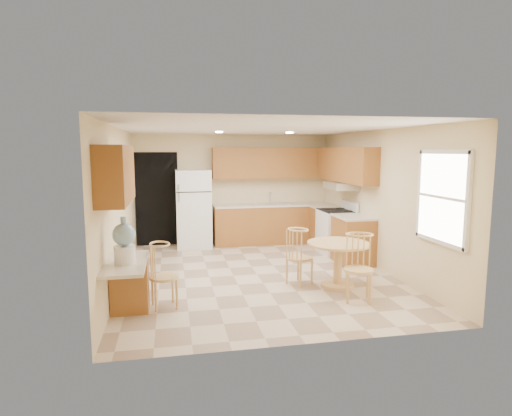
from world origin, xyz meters
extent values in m
plane|color=beige|center=(0.00, 0.00, 0.00)|extent=(5.50, 5.50, 0.00)
cube|color=white|center=(0.00, 0.00, 2.50)|extent=(4.50, 5.50, 0.02)
cube|color=beige|center=(0.00, 2.75, 1.25)|extent=(4.50, 0.02, 2.50)
cube|color=beige|center=(0.00, -2.75, 1.25)|extent=(4.50, 0.02, 2.50)
cube|color=beige|center=(-2.25, 0.00, 1.25)|extent=(0.02, 5.50, 2.50)
cube|color=beige|center=(2.25, 0.00, 1.25)|extent=(0.02, 5.50, 2.50)
cube|color=black|center=(-1.75, 2.73, 1.05)|extent=(0.90, 0.02, 2.10)
cube|color=#9E6028|center=(0.88, 2.45, 0.43)|extent=(2.75, 0.60, 0.87)
cube|color=beige|center=(0.88, 2.45, 0.89)|extent=(2.75, 0.63, 0.04)
cube|color=#9E6028|center=(1.95, 1.85, 0.43)|extent=(0.60, 0.59, 0.87)
cube|color=beige|center=(1.95, 1.85, 0.89)|extent=(0.63, 0.59, 0.04)
cube|color=#9E6028|center=(1.95, 0.40, 0.43)|extent=(0.60, 0.80, 0.87)
cube|color=beige|center=(1.95, 0.40, 0.89)|extent=(0.63, 0.80, 0.04)
cube|color=#9E6028|center=(0.88, 2.58, 1.85)|extent=(2.75, 0.33, 0.70)
cube|color=#9E6028|center=(2.08, 1.21, 1.85)|extent=(0.33, 2.42, 0.70)
cube|color=#9E6028|center=(-2.08, -1.60, 1.85)|extent=(0.33, 1.40, 0.70)
cube|color=silver|center=(0.85, 2.45, 0.91)|extent=(0.78, 0.44, 0.01)
cube|color=silver|center=(2.00, 1.18, 1.42)|extent=(0.50, 0.76, 0.14)
cube|color=#9E6028|center=(-2.00, -1.32, 0.36)|extent=(0.48, 0.42, 0.72)
cube|color=beige|center=(-2.00, -1.70, 0.75)|extent=(0.50, 1.20, 0.04)
cube|color=white|center=(2.23, -1.85, 1.50)|extent=(0.05, 1.00, 1.20)
cube|color=white|center=(2.22, -1.85, 2.12)|extent=(0.05, 1.10, 0.06)
cube|color=white|center=(2.22, -1.85, 0.88)|extent=(0.05, 1.10, 0.06)
cube|color=white|center=(2.22, -2.38, 1.50)|extent=(0.05, 0.06, 1.28)
cube|color=white|center=(2.22, -1.32, 1.50)|extent=(0.05, 0.06, 1.28)
cylinder|color=white|center=(-0.50, 1.20, 2.48)|extent=(0.14, 0.14, 0.02)
cylinder|color=white|center=(0.90, 1.20, 2.48)|extent=(0.14, 0.14, 0.02)
cube|color=white|center=(-0.95, 2.40, 0.86)|extent=(0.76, 0.71, 1.72)
cube|color=black|center=(-0.95, 2.04, 1.26)|extent=(0.74, 0.01, 0.02)
cube|color=silver|center=(-1.27, 2.03, 1.16)|extent=(0.03, 0.03, 0.18)
cube|color=silver|center=(-1.27, 2.03, 1.36)|extent=(0.03, 0.03, 0.14)
cube|color=white|center=(1.92, 1.18, 0.45)|extent=(0.65, 0.76, 0.90)
cube|color=black|center=(1.92, 1.18, 0.91)|extent=(0.64, 0.75, 0.02)
cube|color=white|center=(2.20, 1.18, 1.00)|extent=(0.06, 0.76, 0.18)
cylinder|color=#DEB16F|center=(1.11, -0.92, 0.03)|extent=(0.52, 0.52, 0.06)
cylinder|color=#DEB16F|center=(1.11, -0.92, 0.35)|extent=(0.13, 0.13, 0.64)
cylinder|color=#DEB16F|center=(1.11, -0.92, 0.70)|extent=(0.97, 0.97, 0.04)
cylinder|color=#DEB16F|center=(0.56, -0.67, 0.43)|extent=(0.40, 0.40, 0.04)
cylinder|color=#DEB16F|center=(0.42, -0.53, 0.21)|extent=(0.03, 0.03, 0.43)
cylinder|color=#DEB16F|center=(0.70, -0.53, 0.21)|extent=(0.03, 0.03, 0.43)
cylinder|color=#DEB16F|center=(0.42, -0.81, 0.21)|extent=(0.03, 0.03, 0.43)
cylinder|color=#DEB16F|center=(0.70, -0.81, 0.21)|extent=(0.03, 0.03, 0.43)
cylinder|color=#DEB16F|center=(1.16, -1.57, 0.45)|extent=(0.42, 0.42, 0.04)
cylinder|color=#DEB16F|center=(1.01, -1.42, 0.23)|extent=(0.04, 0.04, 0.45)
cylinder|color=#DEB16F|center=(1.31, -1.42, 0.23)|extent=(0.04, 0.04, 0.45)
cylinder|color=#DEB16F|center=(1.01, -1.72, 0.23)|extent=(0.04, 0.04, 0.45)
cylinder|color=#DEB16F|center=(1.31, -1.72, 0.23)|extent=(0.04, 0.04, 0.45)
cylinder|color=#DEB16F|center=(-1.55, -1.28, 0.42)|extent=(0.39, 0.39, 0.04)
cylinder|color=#DEB16F|center=(-1.69, -1.14, 0.21)|extent=(0.03, 0.03, 0.42)
cylinder|color=#DEB16F|center=(-1.41, -1.14, 0.21)|extent=(0.03, 0.03, 0.42)
cylinder|color=#DEB16F|center=(-1.69, -1.42, 0.21)|extent=(0.03, 0.03, 0.42)
cylinder|color=#DEB16F|center=(-1.41, -1.42, 0.21)|extent=(0.03, 0.03, 0.42)
cylinder|color=white|center=(-2.00, -1.76, 0.88)|extent=(0.26, 0.26, 0.22)
sphere|color=#7CA1C0|center=(-2.00, -1.76, 1.13)|extent=(0.28, 0.28, 0.28)
cylinder|color=#7CA1C0|center=(-2.00, -1.76, 1.30)|extent=(0.07, 0.07, 0.08)
camera|label=1|loc=(-1.42, -7.06, 2.14)|focal=30.00mm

